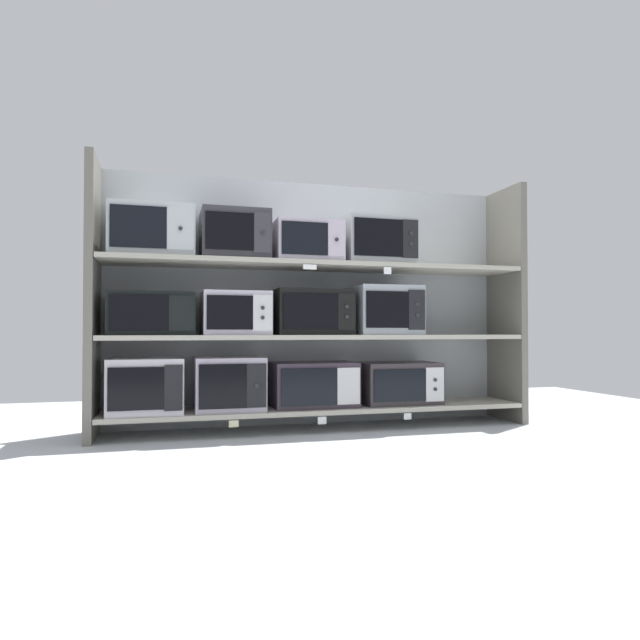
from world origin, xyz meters
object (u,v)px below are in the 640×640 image
at_px(microwave_8, 152,233).
at_px(microwave_10, 305,244).
at_px(microwave_7, 384,311).
at_px(microwave_2, 314,384).
at_px(microwave_6, 312,312).
at_px(microwave_5, 235,314).
at_px(microwave_0, 146,385).
at_px(microwave_4, 152,314).
at_px(microwave_3, 399,383).
at_px(microwave_9, 234,237).
at_px(microwave_11, 375,242).
at_px(microwave_1, 229,383).

height_order(microwave_8, microwave_10, microwave_8).
bearing_deg(microwave_7, microwave_10, -179.97).
distance_m(microwave_2, microwave_8, 1.43).
xyz_separation_m(microwave_6, microwave_10, (-0.04, -0.00, 0.46)).
distance_m(microwave_2, microwave_5, 0.70).
distance_m(microwave_5, microwave_10, 0.66).
xyz_separation_m(microwave_5, microwave_8, (-0.52, -0.00, 0.50)).
bearing_deg(microwave_0, microwave_4, -0.42).
relative_size(microwave_3, microwave_7, 1.21).
relative_size(microwave_7, microwave_8, 0.87).
bearing_deg(microwave_6, microwave_3, 0.00).
bearing_deg(microwave_0, microwave_9, 0.00).
xyz_separation_m(microwave_2, microwave_3, (0.62, 0.00, -0.00)).
distance_m(microwave_6, microwave_10, 0.46).
relative_size(microwave_6, microwave_11, 1.05).
relative_size(microwave_2, microwave_6, 1.10).
xyz_separation_m(microwave_3, microwave_5, (-1.14, -0.00, 0.48)).
xyz_separation_m(microwave_4, microwave_9, (0.51, 0.00, 0.51)).
height_order(microwave_4, microwave_6, microwave_6).
bearing_deg(microwave_5, microwave_3, 0.00).
bearing_deg(microwave_11, microwave_0, 179.99).
bearing_deg(microwave_2, microwave_0, 179.99).
bearing_deg(microwave_6, microwave_2, -0.53).
distance_m(microwave_7, microwave_11, 0.48).
bearing_deg(microwave_11, microwave_1, -180.00).
bearing_deg(microwave_8, microwave_2, -0.01).
xyz_separation_m(microwave_3, microwave_10, (-0.67, -0.00, 0.95)).
xyz_separation_m(microwave_1, microwave_6, (0.55, 0.00, 0.46)).
xyz_separation_m(microwave_2, microwave_6, (-0.01, 0.00, 0.48)).
xyz_separation_m(microwave_0, microwave_4, (0.03, -0.00, 0.44)).
relative_size(microwave_1, microwave_8, 0.85).
bearing_deg(microwave_10, microwave_11, 0.01).
height_order(microwave_5, microwave_11, microwave_11).
distance_m(microwave_1, microwave_5, 0.45).
relative_size(microwave_4, microwave_6, 1.02).
distance_m(microwave_0, microwave_10, 1.37).
height_order(microwave_1, microwave_7, microwave_7).
distance_m(microwave_9, microwave_10, 0.47).
xyz_separation_m(microwave_3, microwave_7, (-0.11, 0.00, 0.50)).
height_order(microwave_0, microwave_5, microwave_5).
relative_size(microwave_4, microwave_11, 1.07).
height_order(microwave_2, microwave_3, microwave_2).
xyz_separation_m(microwave_5, microwave_6, (0.51, -0.00, 0.01)).
relative_size(microwave_2, microwave_8, 1.09).
bearing_deg(microwave_10, microwave_2, -0.01).
relative_size(microwave_1, microwave_10, 0.99).
xyz_separation_m(microwave_5, microwave_9, (-0.01, 0.00, 0.50)).
relative_size(microwave_3, microwave_8, 1.05).
distance_m(microwave_3, microwave_9, 1.51).
bearing_deg(microwave_10, microwave_9, 179.97).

